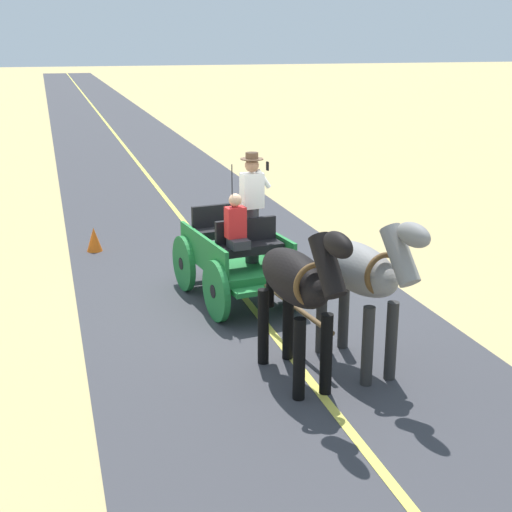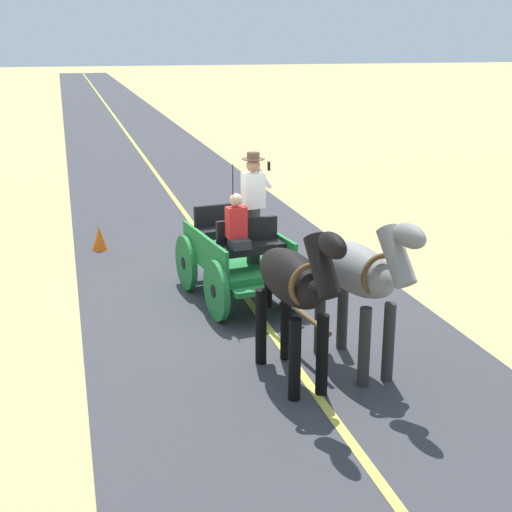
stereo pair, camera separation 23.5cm
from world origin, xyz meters
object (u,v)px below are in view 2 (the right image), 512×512
at_px(traffic_cone, 99,238).
at_px(horse_off_side, 295,284).
at_px(horse_drawn_carriage, 239,253).
at_px(horse_near_side, 360,274).

bearing_deg(traffic_cone, horse_off_side, 107.18).
bearing_deg(horse_drawn_carriage, traffic_cone, -59.63).
bearing_deg(horse_near_side, horse_drawn_carriage, -73.46).
distance_m(horse_off_side, traffic_cone, 7.03).
xyz_separation_m(horse_near_side, horse_off_side, (0.91, 0.13, 0.00)).
distance_m(horse_drawn_carriage, horse_off_side, 3.11).
height_order(horse_near_side, traffic_cone, horse_near_side).
height_order(horse_drawn_carriage, horse_near_side, horse_drawn_carriage).
relative_size(horse_drawn_carriage, horse_near_side, 2.04).
height_order(horse_drawn_carriage, traffic_cone, horse_drawn_carriage).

